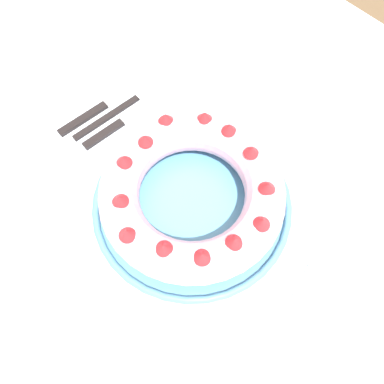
% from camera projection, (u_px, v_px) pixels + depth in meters
% --- Properties ---
extents(ground_plane, '(8.00, 8.00, 0.00)m').
position_uv_depth(ground_plane, '(195.00, 300.00, 1.31)').
color(ground_plane, brown).
extents(dining_table, '(1.47, 1.28, 0.75)m').
position_uv_depth(dining_table, '(197.00, 232.00, 0.71)').
color(dining_table, silver).
rests_on(dining_table, ground_plane).
extents(serving_dish, '(0.34, 0.34, 0.02)m').
position_uv_depth(serving_dish, '(192.00, 203.00, 0.64)').
color(serving_dish, '#518EB2').
rests_on(serving_dish, dining_table).
extents(bundt_cake, '(0.30, 0.30, 0.08)m').
position_uv_depth(bundt_cake, '(192.00, 192.00, 0.60)').
color(bundt_cake, '#E09EAD').
rests_on(bundt_cake, serving_dish).
extents(fork, '(0.02, 0.21, 0.01)m').
position_uv_depth(fork, '(126.00, 105.00, 0.75)').
color(fork, black).
rests_on(fork, dining_table).
extents(serving_knife, '(0.02, 0.24, 0.01)m').
position_uv_depth(serving_knife, '(104.00, 106.00, 0.75)').
color(serving_knife, black).
rests_on(serving_knife, dining_table).
extents(cake_knife, '(0.02, 0.20, 0.01)m').
position_uv_depth(cake_knife, '(121.00, 123.00, 0.73)').
color(cake_knife, black).
rests_on(cake_knife, dining_table).
extents(napkin, '(0.14, 0.12, 0.00)m').
position_uv_depth(napkin, '(335.00, 308.00, 0.57)').
color(napkin, white).
rests_on(napkin, dining_table).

